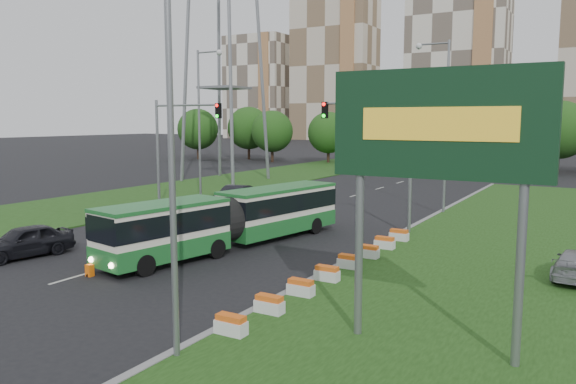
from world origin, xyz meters
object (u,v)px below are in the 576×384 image
Objects in this scene: pedestrian at (103,247)px; traffic_mast_left at (175,138)px; traffic_mast_median at (384,141)px; articulated_bus at (230,219)px; billboard at (438,136)px; car_left_far at (235,196)px; car_left_near at (24,241)px; shopping_trolley at (90,270)px.

traffic_mast_left is at bearing 8.80° from pedestrian.
articulated_bus is (-5.34, -7.99, -3.83)m from traffic_mast_median.
billboard is 27.16m from traffic_mast_left.
pedestrian is (-3.18, -5.62, -0.73)m from articulated_bus.
pedestrian is at bearing -82.72° from car_left_far.
car_left_far is at bearing 136.74° from billboard.
pedestrian is (6.64, -12.62, -4.57)m from traffic_mast_left.
traffic_mast_left is (-15.16, -1.00, 0.00)m from traffic_mast_median.
car_left_near reaches higher than shopping_trolley.
car_left_far is at bearing 102.46° from car_left_near.
traffic_mast_left is 0.53× the size of articulated_bus.
traffic_mast_left reaches higher than articulated_bus.
car_left_near is at bearing 85.04° from pedestrian.
pedestrian is at bearing -62.23° from traffic_mast_left.
car_left_far reaches higher than pedestrian.
traffic_mast_left reaches higher than car_left_near.
car_left_near is (-20.23, 1.33, -5.38)m from billboard.
articulated_bus reaches higher than shopping_trolley.
billboard is at bearing -51.60° from car_left_far.
billboard is 15.56× the size of shopping_trolley.
traffic_mast_median is 15.56× the size of shopping_trolley.
billboard is 29.05m from car_left_far.
car_left_far reaches higher than shopping_trolley.
car_left_near is at bearing -130.99° from traffic_mast_median.
traffic_mast_left is 14.62m from car_left_near.
articulated_bus is at bearing -123.74° from traffic_mast_median.
articulated_bus is 7.80m from shopping_trolley.
billboard is at bearing 0.28° from shopping_trolley.
shopping_trolley is at bearing -94.43° from articulated_bus.
traffic_mast_left is at bearing 121.02° from shopping_trolley.
traffic_mast_median is at bearing 67.14° from shopping_trolley.
pedestrian is at bearing -122.01° from traffic_mast_median.
shopping_trolley is at bearing -61.47° from traffic_mast_left.
car_left_far is at bearing 165.03° from traffic_mast_median.
billboard is 1.00× the size of traffic_mast_left.
billboard and traffic_mast_median have the same top height.
articulated_bus is 10.01m from car_left_near.
billboard is 5.11× the size of pedestrian.
traffic_mast_median is at bearing -50.99° from pedestrian.
traffic_mast_left is at bearing 146.45° from billboard.
articulated_bus is 29.24× the size of shopping_trolley.
billboard is 0.53× the size of articulated_bus.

